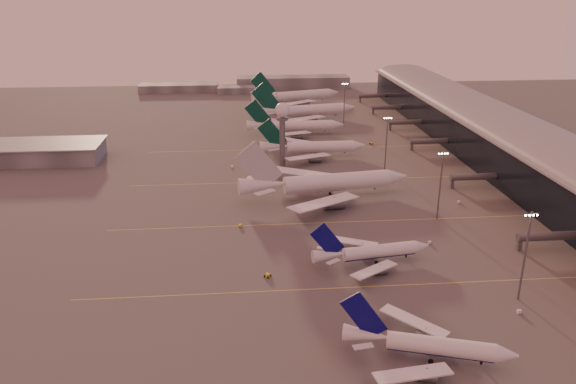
{
  "coord_description": "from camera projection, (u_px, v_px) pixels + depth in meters",
  "views": [
    {
      "loc": [
        -14.15,
        -123.43,
        78.07
      ],
      "look_at": [
        2.11,
        58.88,
        10.43
      ],
      "focal_mm": 35.0,
      "sensor_mm": 36.0,
      "label": 1
    }
  ],
  "objects": [
    {
      "name": "ground",
      "position": [
        300.0,
        310.0,
        143.56
      ],
      "size": [
        700.0,
        700.0,
        0.0
      ],
      "primitive_type": "plane",
      "color": "#4C4A4A",
      "rests_on": "ground"
    },
    {
      "name": "taxiway_markings",
      "position": [
        367.0,
        220.0,
        198.37
      ],
      "size": [
        180.0,
        185.25,
        0.02
      ],
      "color": "#E9DE52",
      "rests_on": "ground"
    },
    {
      "name": "terminal",
      "position": [
        512.0,
        145.0,
        251.76
      ],
      "size": [
        57.0,
        362.0,
        23.04
      ],
      "color": "black",
      "rests_on": "ground"
    },
    {
      "name": "hangar",
      "position": [
        14.0,
        153.0,
        262.86
      ],
      "size": [
        82.0,
        27.0,
        8.5
      ],
      "color": "#5D5F64",
      "rests_on": "ground"
    },
    {
      "name": "radar_tower",
      "position": [
        282.0,
        122.0,
        248.83
      ],
      "size": [
        6.4,
        6.4,
        31.1
      ],
      "color": "#595B61",
      "rests_on": "ground"
    },
    {
      "name": "mast_a",
      "position": [
        525.0,
        252.0,
        143.63
      ],
      "size": [
        3.6,
        0.56,
        25.0
      ],
      "color": "#595B61",
      "rests_on": "ground"
    },
    {
      "name": "mast_b",
      "position": [
        440.0,
        182.0,
        194.77
      ],
      "size": [
        3.6,
        0.56,
        25.0
      ],
      "color": "#595B61",
      "rests_on": "ground"
    },
    {
      "name": "mast_c",
      "position": [
        386.0,
        141.0,
        245.73
      ],
      "size": [
        3.6,
        0.56,
        25.0
      ],
      "color": "#595B61",
      "rests_on": "ground"
    },
    {
      "name": "mast_d",
      "position": [
        344.0,
        102.0,
        329.65
      ],
      "size": [
        3.6,
        0.56,
        25.0
      ],
      "color": "#595B61",
      "rests_on": "ground"
    },
    {
      "name": "distant_horizon",
      "position": [
        259.0,
        84.0,
        446.2
      ],
      "size": [
        165.0,
        37.5,
        9.0
      ],
      "color": "#5D5F64",
      "rests_on": "ground"
    },
    {
      "name": "narrowbody_near",
      "position": [
        428.0,
        347.0,
        123.56
      ],
      "size": [
        37.54,
        29.49,
        15.13
      ],
      "color": "white",
      "rests_on": "ground"
    },
    {
      "name": "narrowbody_mid",
      "position": [
        372.0,
        254.0,
        166.77
      ],
      "size": [
        37.48,
        29.72,
        14.7
      ],
      "color": "white",
      "rests_on": "ground"
    },
    {
      "name": "widebody_white",
      "position": [
        326.0,
        186.0,
        218.94
      ],
      "size": [
        68.8,
        54.79,
        24.27
      ],
      "color": "white",
      "rests_on": "ground"
    },
    {
      "name": "greentail_a",
      "position": [
        313.0,
        149.0,
        271.49
      ],
      "size": [
        52.52,
        42.45,
        19.09
      ],
      "color": "white",
      "rests_on": "ground"
    },
    {
      "name": "greentail_b",
      "position": [
        296.0,
        128.0,
        311.27
      ],
      "size": [
        55.14,
        44.57,
        20.04
      ],
      "color": "white",
      "rests_on": "ground"
    },
    {
      "name": "greentail_c",
      "position": [
        306.0,
        113.0,
        344.91
      ],
      "size": [
        65.52,
        52.46,
        23.99
      ],
      "color": "white",
      "rests_on": "ground"
    },
    {
      "name": "greentail_d",
      "position": [
        297.0,
        98.0,
        390.11
      ],
      "size": [
        64.06,
        50.93,
        24.06
      ],
      "color": "white",
      "rests_on": "ground"
    },
    {
      "name": "gsv_catering_a",
      "position": [
        521.0,
        307.0,
        141.19
      ],
      "size": [
        5.12,
        3.04,
        3.93
      ],
      "color": "silver",
      "rests_on": "ground"
    },
    {
      "name": "gsv_tug_mid",
      "position": [
        268.0,
        276.0,
        159.38
      ],
      "size": [
        4.12,
        3.97,
        1.02
      ],
      "color": "yellow",
      "rests_on": "ground"
    },
    {
      "name": "gsv_truck_b",
      "position": [
        431.0,
        241.0,
        179.71
      ],
      "size": [
        5.28,
        3.09,
        2.01
      ],
      "color": "silver",
      "rests_on": "ground"
    },
    {
      "name": "gsv_truck_c",
      "position": [
        241.0,
        224.0,
        192.48
      ],
      "size": [
        5.2,
        4.68,
        2.09
      ],
      "color": "yellow",
      "rests_on": "ground"
    },
    {
      "name": "gsv_catering_b",
      "position": [
        460.0,
        199.0,
        212.76
      ],
      "size": [
        5.23,
        3.18,
        4.0
      ],
      "color": "silver",
      "rests_on": "ground"
    },
    {
      "name": "gsv_tug_far",
      "position": [
        314.0,
        173.0,
        245.88
      ],
      "size": [
        3.09,
        4.36,
        1.14
      ],
      "color": "#5C5F62",
      "rests_on": "ground"
    },
    {
      "name": "gsv_truck_d",
      "position": [
        232.0,
        165.0,
        254.95
      ],
      "size": [
        2.22,
        5.33,
        2.11
      ],
      "color": "silver",
      "rests_on": "ground"
    },
    {
      "name": "gsv_tug_hangar",
      "position": [
        371.0,
        143.0,
        292.13
      ],
      "size": [
        3.74,
        2.27,
        1.06
      ],
      "color": "yellow",
      "rests_on": "ground"
    }
  ]
}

